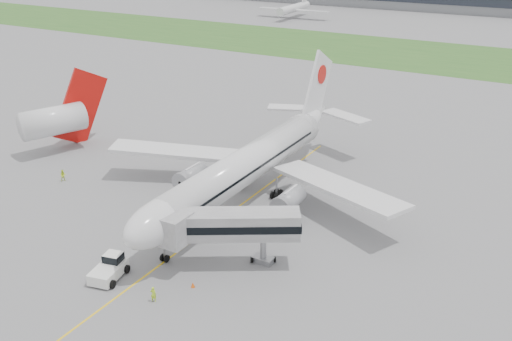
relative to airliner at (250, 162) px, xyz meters
The scene contains 13 objects.
ground 7.47m from the airliner, 90.00° to the right, with size 600.00×600.00×0.00m, color gray.
apron_markings 11.38m from the airliner, 90.00° to the right, with size 70.00×70.00×0.04m, color yellow, non-canonical shape.
grass_strip 115.27m from the airliner, 90.00° to the left, with size 600.00×50.00×0.02m, color #2D5B22.
control_tower 244.38m from the airliner, 111.62° to the left, with size 12.00×12.00×56.00m, color gray, non-canonical shape.
airliner is the anchor object (origin of this frame).
pushback_tug 26.07m from the airliner, 97.52° to the right, with size 4.04×5.21×2.43m.
jet_bridge 18.30m from the airliner, 67.31° to the right, with size 14.22×11.28×7.13m.
safety_cone_left 24.46m from the airliner, 99.07° to the right, with size 0.44×0.44×0.60m, color #DC520B.
safety_cone_right 23.89m from the airliner, 75.15° to the right, with size 0.44×0.44×0.61m, color #DC520B.
ground_crew_near 27.37m from the airliner, 81.65° to the right, with size 0.65×0.43×1.78m, color #B8EA27.
ground_crew_far 30.20m from the airliner, 161.87° to the right, with size 0.90×0.70×1.86m, color #CFEF27.
neighbor_aircraft 39.17m from the airliner, behind, with size 8.40×17.92×14.50m.
distant_aircraft_left 182.55m from the airliner, 114.59° to the left, with size 32.35×28.54×12.37m, color silver, non-canonical shape.
Camera 1 is at (38.32, -59.69, 36.30)m, focal length 40.00 mm.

